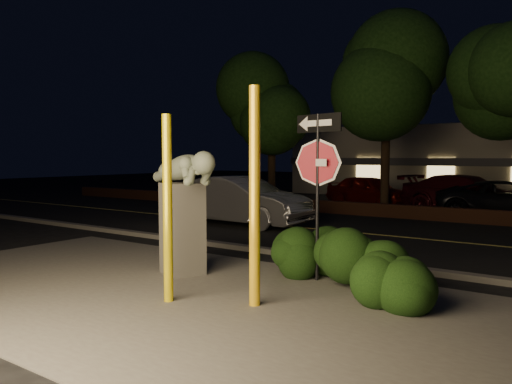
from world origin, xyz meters
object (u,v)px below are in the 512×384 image
signpost (318,163)px  sculpture (183,199)px  yellow_pole_left (168,209)px  parked_car_darkred (468,194)px  silver_sedan (240,201)px  parked_car_red (369,191)px  yellow_pole_right (255,198)px  parked_car_dark (508,200)px

signpost → sculpture: bearing=-142.5°
yellow_pole_left → parked_car_darkred: yellow_pole_left is taller
sculpture → silver_sedan: 7.16m
yellow_pole_left → parked_car_red: 16.64m
yellow_pole_right → sculpture: bearing=159.1°
sculpture → signpost: bearing=47.4°
parked_car_dark → yellow_pole_right: bearing=159.9°
parked_car_red → sculpture: bearing=-156.5°
sculpture → parked_car_darkred: sculpture is taller
yellow_pole_right → signpost: size_ratio=1.10×
parked_car_darkred → parked_car_dark: parked_car_darkred is taller
sculpture → parked_car_red: 14.99m
parked_car_red → parked_car_darkred: 4.49m
silver_sedan → signpost: bearing=-131.7°
sculpture → silver_sedan: sculpture is taller
signpost → silver_sedan: 7.87m
silver_sedan → yellow_pole_left: bearing=-149.5°
signpost → sculpture: 2.68m
signpost → parked_car_red: signpost is taller
yellow_pole_left → sculpture: bearing=125.7°
sculpture → parked_car_red: (-2.20, 14.81, -0.77)m
yellow_pole_left → signpost: signpost is taller
silver_sedan → parked_car_darkred: 9.63m
sculpture → yellow_pole_left: bearing=-30.7°
yellow_pole_right → parked_car_darkred: yellow_pole_right is taller
signpost → parked_car_dark: (1.44, 12.20, -1.49)m
sculpture → parked_car_dark: sculpture is taller
yellow_pole_right → parked_car_darkred: bearing=90.2°
signpost → sculpture: size_ratio=1.28×
parked_car_red → parked_car_dark: parked_car_red is taller
yellow_pole_left → signpost: size_ratio=0.96×
yellow_pole_left → parked_car_darkred: 15.70m
parked_car_red → parked_car_dark: bearing=-89.6°
signpost → parked_car_red: (-4.56, 13.77, -1.47)m
parked_car_red → parked_car_darkred: (4.45, -0.66, 0.06)m
yellow_pole_left → silver_sedan: 8.97m
signpost → parked_car_darkred: 13.19m
yellow_pole_right → parked_car_red: yellow_pole_right is taller
parked_car_darkred → parked_car_red: bearing=91.1°
yellow_pole_left → parked_car_red: size_ratio=0.71×
yellow_pole_right → parked_car_dark: 14.24m
parked_car_red → parked_car_darkred: size_ratio=0.79×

